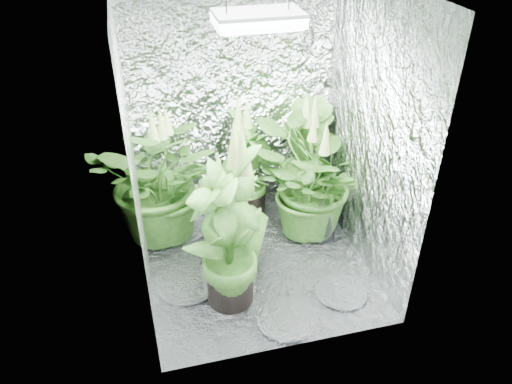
{
  "coord_description": "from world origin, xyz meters",
  "views": [
    {
      "loc": [
        -0.72,
        -2.8,
        2.54
      ],
      "look_at": [
        -0.01,
        0.0,
        0.66
      ],
      "focal_mm": 35.0,
      "sensor_mm": 36.0,
      "label": 1
    }
  ],
  "objects_px": {
    "grow_lamp": "(258,19)",
    "plant_c": "(304,160)",
    "plant_d": "(235,215)",
    "plant_e": "(310,184)",
    "plant_a": "(159,179)",
    "plant_b": "(248,167)",
    "circulation_fan": "(323,223)",
    "plant_f": "(228,230)"
  },
  "relations": [
    {
      "from": "plant_b",
      "to": "plant_f",
      "type": "relative_size",
      "value": 0.82
    },
    {
      "from": "plant_a",
      "to": "plant_e",
      "type": "height_order",
      "value": "plant_a"
    },
    {
      "from": "plant_d",
      "to": "circulation_fan",
      "type": "distance_m",
      "value": 0.81
    },
    {
      "from": "plant_c",
      "to": "circulation_fan",
      "type": "xyz_separation_m",
      "value": [
        0.04,
        -0.42,
        -0.35
      ]
    },
    {
      "from": "plant_a",
      "to": "grow_lamp",
      "type": "bearing_deg",
      "value": -40.0
    },
    {
      "from": "plant_c",
      "to": "plant_b",
      "type": "bearing_deg",
      "value": 175.67
    },
    {
      "from": "plant_a",
      "to": "plant_c",
      "type": "height_order",
      "value": "plant_a"
    },
    {
      "from": "plant_e",
      "to": "circulation_fan",
      "type": "xyz_separation_m",
      "value": [
        0.1,
        -0.09,
        -0.33
      ]
    },
    {
      "from": "plant_b",
      "to": "plant_d",
      "type": "relative_size",
      "value": 1.09
    },
    {
      "from": "plant_b",
      "to": "circulation_fan",
      "type": "relative_size",
      "value": 2.86
    },
    {
      "from": "plant_c",
      "to": "plant_d",
      "type": "height_order",
      "value": "plant_c"
    },
    {
      "from": "plant_a",
      "to": "plant_c",
      "type": "xyz_separation_m",
      "value": [
        1.19,
        0.07,
        -0.04
      ]
    },
    {
      "from": "plant_b",
      "to": "plant_e",
      "type": "distance_m",
      "value": 0.55
    },
    {
      "from": "grow_lamp",
      "to": "plant_c",
      "type": "bearing_deg",
      "value": 47.61
    },
    {
      "from": "grow_lamp",
      "to": "plant_c",
      "type": "xyz_separation_m",
      "value": [
        0.55,
        0.6,
        -1.32
      ]
    },
    {
      "from": "plant_d",
      "to": "plant_f",
      "type": "xyz_separation_m",
      "value": [
        -0.12,
        -0.36,
        0.16
      ]
    },
    {
      "from": "plant_a",
      "to": "circulation_fan",
      "type": "bearing_deg",
      "value": -15.99
    },
    {
      "from": "plant_b",
      "to": "plant_d",
      "type": "bearing_deg",
      "value": -112.63
    },
    {
      "from": "plant_a",
      "to": "plant_f",
      "type": "relative_size",
      "value": 0.92
    },
    {
      "from": "plant_d",
      "to": "plant_e",
      "type": "distance_m",
      "value": 0.68
    },
    {
      "from": "plant_f",
      "to": "circulation_fan",
      "type": "bearing_deg",
      "value": 29.17
    },
    {
      "from": "plant_e",
      "to": "plant_f",
      "type": "relative_size",
      "value": 0.79
    },
    {
      "from": "plant_b",
      "to": "plant_e",
      "type": "bearing_deg",
      "value": -42.2
    },
    {
      "from": "plant_a",
      "to": "plant_c",
      "type": "distance_m",
      "value": 1.19
    },
    {
      "from": "plant_d",
      "to": "plant_a",
      "type": "bearing_deg",
      "value": 135.8
    },
    {
      "from": "plant_d",
      "to": "circulation_fan",
      "type": "xyz_separation_m",
      "value": [
        0.75,
        0.12,
        -0.29
      ]
    },
    {
      "from": "plant_b",
      "to": "plant_c",
      "type": "xyz_separation_m",
      "value": [
        0.47,
        -0.04,
        0.02
      ]
    },
    {
      "from": "plant_a",
      "to": "plant_c",
      "type": "bearing_deg",
      "value": 3.25
    },
    {
      "from": "plant_e",
      "to": "plant_b",
      "type": "bearing_deg",
      "value": 137.8
    },
    {
      "from": "plant_d",
      "to": "plant_f",
      "type": "relative_size",
      "value": 0.75
    },
    {
      "from": "plant_b",
      "to": "plant_f",
      "type": "height_order",
      "value": "plant_f"
    },
    {
      "from": "plant_d",
      "to": "plant_c",
      "type": "bearing_deg",
      "value": 37.43
    },
    {
      "from": "grow_lamp",
      "to": "plant_b",
      "type": "relative_size",
      "value": 0.47
    },
    {
      "from": "plant_a",
      "to": "plant_d",
      "type": "distance_m",
      "value": 0.68
    },
    {
      "from": "plant_a",
      "to": "circulation_fan",
      "type": "relative_size",
      "value": 3.23
    },
    {
      "from": "grow_lamp",
      "to": "plant_b",
      "type": "xyz_separation_m",
      "value": [
        0.09,
        0.64,
        -1.34
      ]
    },
    {
      "from": "plant_b",
      "to": "plant_c",
      "type": "height_order",
      "value": "plant_c"
    },
    {
      "from": "plant_e",
      "to": "circulation_fan",
      "type": "height_order",
      "value": "plant_e"
    },
    {
      "from": "grow_lamp",
      "to": "plant_f",
      "type": "relative_size",
      "value": 0.38
    },
    {
      "from": "plant_a",
      "to": "plant_b",
      "type": "distance_m",
      "value": 0.74
    },
    {
      "from": "plant_d",
      "to": "plant_e",
      "type": "relative_size",
      "value": 0.96
    },
    {
      "from": "circulation_fan",
      "to": "grow_lamp",
      "type": "bearing_deg",
      "value": -175.98
    }
  ]
}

